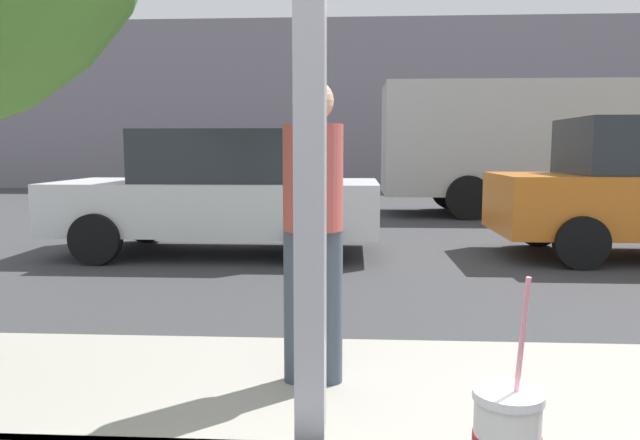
# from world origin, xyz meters

# --- Properties ---
(ground_plane) EXTENTS (60.00, 60.00, 0.00)m
(ground_plane) POSITION_xyz_m (0.00, 8.00, 0.00)
(ground_plane) COLOR #38383A
(building_facade_far) EXTENTS (28.00, 1.20, 5.95)m
(building_facade_far) POSITION_xyz_m (0.00, 21.02, 2.98)
(building_facade_far) COLOR gray
(building_facade_far) RESTS_ON ground
(parked_car_white) EXTENTS (4.32, 2.02, 1.68)m
(parked_car_white) POSITION_xyz_m (-1.74, 7.16, 0.85)
(parked_car_white) COLOR silver
(parked_car_white) RESTS_ON ground
(box_truck) EXTENTS (7.06, 2.44, 2.81)m
(box_truck) POSITION_xyz_m (4.12, 12.43, 1.56)
(box_truck) COLOR beige
(box_truck) RESTS_ON ground
(pedestrian) EXTENTS (0.32, 0.32, 1.63)m
(pedestrian) POSITION_xyz_m (-0.15, 2.26, 1.09)
(pedestrian) COLOR #404A59
(pedestrian) RESTS_ON sidewalk_strip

